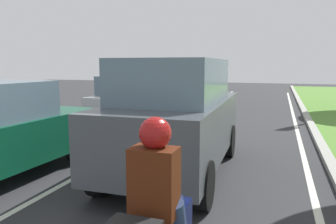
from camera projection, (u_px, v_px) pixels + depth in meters
ground_plane at (191, 125)px, 11.90m from camera, size 60.00×60.00×0.00m
lane_line_center at (173, 124)px, 12.13m from camera, size 0.12×32.00×0.01m
lane_line_right_edge at (297, 132)px, 10.75m from camera, size 0.12×32.00×0.01m
curb_right at (314, 131)px, 10.58m from camera, size 0.24×48.00×0.12m
car_suv_ahead at (176, 116)px, 6.47m from camera, size 2.06×4.55×2.28m
car_hatchback_far at (128, 100)px, 12.24m from camera, size 1.80×3.73×1.78m
rider_person at (155, 180)px, 2.82m from camera, size 0.50×0.40×1.16m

